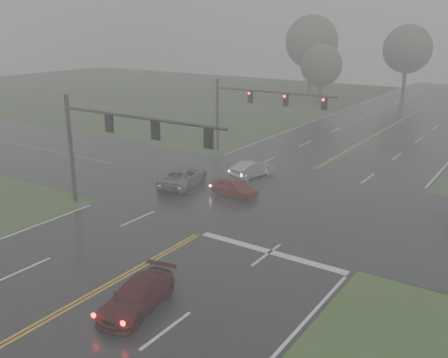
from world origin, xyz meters
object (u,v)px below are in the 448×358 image
Objects in this scene: sedan_silver at (252,177)px; sedan_maroon at (138,309)px; sedan_red at (234,196)px; signal_gantry_far at (251,104)px; car_grey at (184,186)px; signal_gantry_near at (110,135)px.

sedan_maroon is at bearing 122.17° from sedan_silver.
signal_gantry_far is at bearing 29.40° from sedan_red.
car_grey reaches higher than sedan_red.
sedan_silver is at bearing -57.41° from signal_gantry_far.
signal_gantry_near reaches higher than car_grey.
car_grey is 8.38m from signal_gantry_near.
sedan_maroon is 0.37× the size of signal_gantry_far.
sedan_red is 4.36m from car_grey.
signal_gantry_near is at bearing 150.72° from sedan_red.
sedan_silver is at bearing 19.67° from sedan_red.
signal_gantry_far is (-0.20, 16.87, -0.34)m from signal_gantry_near.
sedan_red is 4.80m from sedan_silver.
sedan_maroon reaches higher than sedan_red.
sedan_silver reaches higher than sedan_maroon.
sedan_maroon is 1.11× the size of sedan_silver.
signal_gantry_far reaches higher than car_grey.
signal_gantry_far is (-0.37, 10.16, 4.69)m from car_grey.
sedan_maroon is at bearing -158.76° from sedan_red.
car_grey is (-4.36, -0.16, 0.00)m from sedan_red.
signal_gantry_far is at bearing 100.08° from sedan_maroon.
sedan_silver is 0.31× the size of signal_gantry_near.
signal_gantry_far is at bearing -41.98° from sedan_silver.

